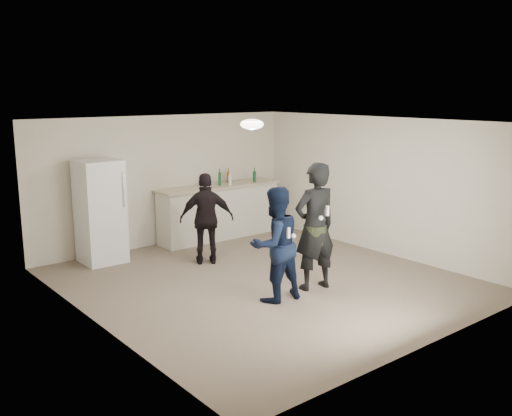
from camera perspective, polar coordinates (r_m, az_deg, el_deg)
floor at (r=9.10m, az=0.80°, el=-7.31°), size 6.00×6.00×0.00m
ceiling at (r=8.62m, az=0.84°, el=8.61°), size 6.00×6.00×0.00m
wall_back at (r=11.21m, az=-9.03°, el=2.76°), size 6.00×0.00×6.00m
wall_front at (r=6.80m, az=17.20°, el=-3.44°), size 6.00×0.00×6.00m
wall_left at (r=7.37m, az=-15.89°, el=-2.21°), size 0.00×6.00×6.00m
wall_right at (r=10.71m, az=12.22°, el=2.23°), size 0.00×6.00×6.00m
counter at (r=11.61m, az=-3.70°, el=-0.45°), size 2.60×0.56×1.05m
counter_top at (r=11.51m, az=-3.73°, el=2.21°), size 2.68×0.64×0.04m
fridge at (r=10.24m, az=-15.32°, el=-0.35°), size 0.70×0.70×1.80m
fridge_handle at (r=9.95m, az=-13.11°, el=1.77°), size 0.02×0.02×0.60m
ceiling_dome at (r=8.85m, az=-0.41°, el=8.37°), size 0.36×0.36×0.16m
shaker at (r=11.40m, az=-5.26°, el=2.63°), size 0.08×0.08×0.17m
man at (r=8.08m, az=1.91°, el=-3.66°), size 0.84×0.68×1.65m
woman at (r=8.56m, az=5.91°, el=-1.86°), size 0.77×0.56×1.93m
camo_shorts at (r=8.59m, az=5.89°, el=-2.62°), size 0.34×0.34×0.28m
spectator at (r=9.85m, az=-4.95°, el=-1.08°), size 1.00×0.81×1.59m
remote_man at (r=7.82m, az=3.26°, el=-2.49°), size 0.04×0.04×0.15m
nunchuk_man at (r=7.94m, az=3.76°, el=-2.80°), size 0.07×0.07×0.07m
remote_woman at (r=8.32m, az=7.16°, el=-0.27°), size 0.04×0.04×0.15m
nunchuk_woman at (r=8.30m, az=6.51°, el=-1.01°), size 0.07×0.07×0.07m
bottle_cluster at (r=11.69m, az=-2.35°, el=3.02°), size 0.88×0.39×0.26m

